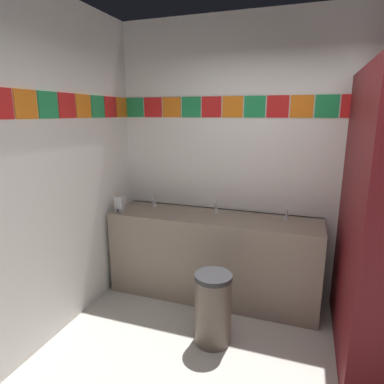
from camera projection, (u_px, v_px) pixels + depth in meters
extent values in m
cube|color=white|center=(310.00, 162.00, 3.25)|extent=(3.98, 0.08, 2.84)
cube|color=#1E8C4C|center=(135.00, 108.00, 3.68)|extent=(0.21, 0.01, 0.21)
cube|color=red|center=(153.00, 107.00, 3.61)|extent=(0.21, 0.01, 0.21)
cube|color=orange|center=(172.00, 107.00, 3.54)|extent=(0.21, 0.01, 0.21)
cube|color=#1E8C4C|center=(191.00, 107.00, 3.47)|extent=(0.21, 0.01, 0.21)
cube|color=red|center=(211.00, 107.00, 3.40)|extent=(0.21, 0.01, 0.21)
cube|color=orange|center=(233.00, 107.00, 3.33)|extent=(0.21, 0.01, 0.21)
cube|color=#1E8C4C|center=(255.00, 107.00, 3.26)|extent=(0.21, 0.01, 0.21)
cube|color=red|center=(278.00, 107.00, 3.19)|extent=(0.21, 0.01, 0.21)
cube|color=orange|center=(302.00, 106.00, 3.12)|extent=(0.21, 0.01, 0.21)
cube|color=#1E8C4C|center=(327.00, 106.00, 3.05)|extent=(0.21, 0.01, 0.21)
cube|color=red|center=(353.00, 106.00, 2.97)|extent=(0.21, 0.01, 0.21)
cube|color=orange|center=(381.00, 106.00, 2.90)|extent=(0.21, 0.01, 0.21)
cube|color=white|center=(5.00, 182.00, 2.33)|extent=(0.08, 3.32, 2.84)
cube|color=red|center=(0.00, 103.00, 2.19)|extent=(0.01, 0.21, 0.21)
cube|color=orange|center=(26.00, 104.00, 2.40)|extent=(0.01, 0.21, 0.21)
cube|color=#1E8C4C|center=(48.00, 105.00, 2.60)|extent=(0.01, 0.21, 0.21)
cube|color=red|center=(67.00, 106.00, 2.80)|extent=(0.01, 0.21, 0.21)
cube|color=orange|center=(84.00, 106.00, 3.01)|extent=(0.01, 0.21, 0.21)
cube|color=#1E8C4C|center=(98.00, 107.00, 3.21)|extent=(0.01, 0.21, 0.21)
cube|color=red|center=(111.00, 107.00, 3.41)|extent=(0.01, 0.21, 0.21)
cube|color=orange|center=(122.00, 107.00, 3.62)|extent=(0.01, 0.21, 0.21)
cube|color=gray|center=(213.00, 256.00, 3.45)|extent=(2.12, 0.58, 0.88)
cube|color=gray|center=(220.00, 212.00, 3.61)|extent=(2.12, 0.03, 0.08)
cylinder|color=#F6DDD1|center=(149.00, 215.00, 3.56)|extent=(0.34, 0.34, 0.10)
cylinder|color=#F6DDD1|center=(213.00, 222.00, 3.33)|extent=(0.34, 0.34, 0.10)
cylinder|color=#F6DDD1|center=(285.00, 230.00, 3.11)|extent=(0.34, 0.34, 0.10)
cylinder|color=silver|center=(155.00, 205.00, 3.67)|extent=(0.04, 0.04, 0.05)
cylinder|color=silver|center=(153.00, 200.00, 3.61)|extent=(0.02, 0.06, 0.09)
cylinder|color=silver|center=(216.00, 211.00, 3.44)|extent=(0.04, 0.04, 0.05)
cylinder|color=silver|center=(215.00, 205.00, 3.38)|extent=(0.02, 0.06, 0.09)
cylinder|color=silver|center=(287.00, 217.00, 3.22)|extent=(0.04, 0.04, 0.05)
cylinder|color=silver|center=(287.00, 212.00, 3.16)|extent=(0.02, 0.06, 0.09)
cube|color=#B7BABF|center=(120.00, 204.00, 3.49)|extent=(0.09, 0.07, 0.16)
cylinder|color=black|center=(118.00, 211.00, 3.46)|extent=(0.02, 0.02, 0.03)
cube|color=maroon|center=(351.00, 218.00, 2.55)|extent=(0.04, 1.37, 2.22)
cylinder|color=silver|center=(370.00, 233.00, 1.90)|extent=(0.02, 0.02, 0.10)
cylinder|color=brown|center=(213.00, 311.00, 2.76)|extent=(0.30, 0.30, 0.58)
cylinder|color=#262628|center=(213.00, 277.00, 2.69)|extent=(0.31, 0.31, 0.04)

